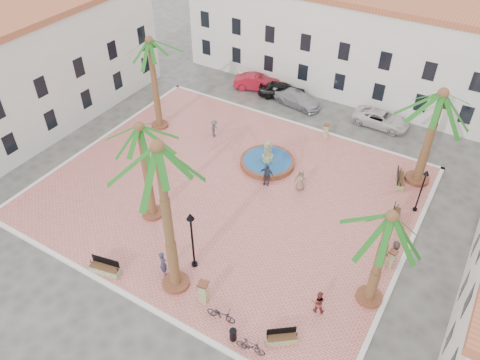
{
  "coord_description": "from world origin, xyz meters",
  "views": [
    {
      "loc": [
        14.3,
        -22.04,
        22.78
      ],
      "look_at": [
        1.0,
        0.0,
        1.6
      ],
      "focal_mm": 35.0,
      "sensor_mm": 36.0,
      "label": 1
    }
  ],
  "objects_px": {
    "bench_se": "(282,338)",
    "pedestrian_fountain_b": "(267,174)",
    "lamppost_s": "(192,231)",
    "pedestrian_east": "(394,251)",
    "fountain": "(267,161)",
    "cyclist_a": "(163,263)",
    "cyclist_b": "(318,302)",
    "palm_e": "(389,228)",
    "palm_ne": "(440,106)",
    "litter_bin": "(233,335)",
    "bicycle_a": "(221,314)",
    "car_silver": "(297,99)",
    "pedestrian_north": "(214,128)",
    "bollard_e": "(391,258)",
    "bicycle_b": "(251,346)",
    "pedestrian_fountain_a": "(301,180)",
    "car_black": "(282,90)",
    "palm_nw": "(150,50)",
    "bollard_se": "(204,292)",
    "car_white": "(381,119)",
    "palm_sw": "(141,138)",
    "lamppost_e": "(423,184)",
    "bollard_n": "(326,131)",
    "car_red": "(257,82)",
    "bench_ne": "(400,180)",
    "bench_s": "(105,269)",
    "palm_s": "(160,164)",
    "bench_e": "(395,217)"
  },
  "relations": [
    {
      "from": "bench_se",
      "to": "pedestrian_fountain_b",
      "type": "distance_m",
      "value": 13.18
    },
    {
      "from": "bench_se",
      "to": "lamppost_s",
      "type": "relative_size",
      "value": 0.38
    },
    {
      "from": "pedestrian_east",
      "to": "fountain",
      "type": "bearing_deg",
      "value": -99.84
    },
    {
      "from": "cyclist_a",
      "to": "cyclist_b",
      "type": "distance_m",
      "value": 9.41
    },
    {
      "from": "pedestrian_fountain_b",
      "to": "pedestrian_east",
      "type": "bearing_deg",
      "value": -20.48
    },
    {
      "from": "cyclist_b",
      "to": "palm_e",
      "type": "bearing_deg",
      "value": -151.53
    },
    {
      "from": "palm_ne",
      "to": "litter_bin",
      "type": "height_order",
      "value": "palm_ne"
    },
    {
      "from": "bicycle_a",
      "to": "car_silver",
      "type": "distance_m",
      "value": 24.55
    },
    {
      "from": "pedestrian_north",
      "to": "bollard_e",
      "type": "bearing_deg",
      "value": -126.61
    },
    {
      "from": "bicycle_b",
      "to": "pedestrian_fountain_a",
      "type": "height_order",
      "value": "pedestrian_fountain_a"
    },
    {
      "from": "cyclist_b",
      "to": "car_black",
      "type": "bearing_deg",
      "value": -75.92
    },
    {
      "from": "palm_nw",
      "to": "bollard_e",
      "type": "relative_size",
      "value": 6.3
    },
    {
      "from": "pedestrian_fountain_a",
      "to": "bicycle_b",
      "type": "bearing_deg",
      "value": -83.4
    },
    {
      "from": "bench_se",
      "to": "bicycle_a",
      "type": "bearing_deg",
      "value": 150.78
    },
    {
      "from": "bench_se",
      "to": "bollard_se",
      "type": "distance_m",
      "value": 5.06
    },
    {
      "from": "car_white",
      "to": "bicycle_b",
      "type": "bearing_deg",
      "value": -176.09
    },
    {
      "from": "car_black",
      "to": "car_silver",
      "type": "bearing_deg",
      "value": -124.37
    },
    {
      "from": "car_silver",
      "to": "pedestrian_north",
      "type": "bearing_deg",
      "value": 166.28
    },
    {
      "from": "palm_sw",
      "to": "pedestrian_fountain_a",
      "type": "bearing_deg",
      "value": 45.56
    },
    {
      "from": "palm_sw",
      "to": "lamppost_s",
      "type": "xyz_separation_m",
      "value": [
        5.16,
        -2.25,
        -3.42
      ]
    },
    {
      "from": "lamppost_s",
      "to": "bicycle_a",
      "type": "distance_m",
      "value": 4.99
    },
    {
      "from": "lamppost_e",
      "to": "bollard_n",
      "type": "bearing_deg",
      "value": 150.18
    },
    {
      "from": "pedestrian_fountain_b",
      "to": "car_white",
      "type": "bearing_deg",
      "value": 62.33
    },
    {
      "from": "cyclist_b",
      "to": "car_red",
      "type": "relative_size",
      "value": 0.35
    },
    {
      "from": "bench_ne",
      "to": "bicycle_b",
      "type": "xyz_separation_m",
      "value": [
        -2.65,
        -17.8,
        0.21
      ]
    },
    {
      "from": "cyclist_a",
      "to": "pedestrian_north",
      "type": "height_order",
      "value": "cyclist_a"
    },
    {
      "from": "palm_e",
      "to": "car_white",
      "type": "height_order",
      "value": "palm_e"
    },
    {
      "from": "car_white",
      "to": "bench_se",
      "type": "bearing_deg",
      "value": -173.25
    },
    {
      "from": "bench_s",
      "to": "bollard_se",
      "type": "height_order",
      "value": "bollard_se"
    },
    {
      "from": "palm_nw",
      "to": "pedestrian_east",
      "type": "height_order",
      "value": "palm_nw"
    },
    {
      "from": "bicycle_b",
      "to": "pedestrian_east",
      "type": "xyz_separation_m",
      "value": [
        4.48,
        10.06,
        0.33
      ]
    },
    {
      "from": "palm_e",
      "to": "car_red",
      "type": "xyz_separation_m",
      "value": [
        -18.12,
        18.81,
        -5.2
      ]
    },
    {
      "from": "pedestrian_north",
      "to": "bicycle_a",
      "type": "bearing_deg",
      "value": -161.7
    },
    {
      "from": "pedestrian_east",
      "to": "pedestrian_fountain_b",
      "type": "bearing_deg",
      "value": -91.08
    },
    {
      "from": "palm_s",
      "to": "pedestrian_north",
      "type": "xyz_separation_m",
      "value": [
        -6.74,
        14.35,
        -8.3
      ]
    },
    {
      "from": "pedestrian_fountain_b",
      "to": "pedestrian_fountain_a",
      "type": "bearing_deg",
      "value": 10.9
    },
    {
      "from": "fountain",
      "to": "lamppost_s",
      "type": "relative_size",
      "value": 0.97
    },
    {
      "from": "lamppost_s",
      "to": "bollard_se",
      "type": "bearing_deg",
      "value": -42.99
    },
    {
      "from": "bench_e",
      "to": "lamppost_s",
      "type": "relative_size",
      "value": 0.42
    },
    {
      "from": "lamppost_s",
      "to": "bollard_e",
      "type": "relative_size",
      "value": 3.37
    },
    {
      "from": "fountain",
      "to": "palm_sw",
      "type": "relative_size",
      "value": 0.57
    },
    {
      "from": "car_black",
      "to": "car_white",
      "type": "xyz_separation_m",
      "value": [
        9.87,
        -0.01,
        -0.09
      ]
    },
    {
      "from": "palm_nw",
      "to": "bench_s",
      "type": "xyz_separation_m",
      "value": [
        7.52,
        -14.7,
        -6.8
      ]
    },
    {
      "from": "lamppost_s",
      "to": "bollard_n",
      "type": "relative_size",
      "value": 3.32
    },
    {
      "from": "palm_ne",
      "to": "bench_ne",
      "type": "distance_m",
      "value": 6.39
    },
    {
      "from": "lamppost_e",
      "to": "bollard_n",
      "type": "distance_m",
      "value": 10.55
    },
    {
      "from": "palm_sw",
      "to": "car_white",
      "type": "xyz_separation_m",
      "value": [
        9.93,
        19.55,
        -5.88
      ]
    },
    {
      "from": "lamppost_s",
      "to": "lamppost_e",
      "type": "distance_m",
      "value": 16.01
    },
    {
      "from": "cyclist_b",
      "to": "bollard_e",
      "type": "bearing_deg",
      "value": -132.95
    },
    {
      "from": "palm_ne",
      "to": "bicycle_a",
      "type": "height_order",
      "value": "palm_ne"
    }
  ]
}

